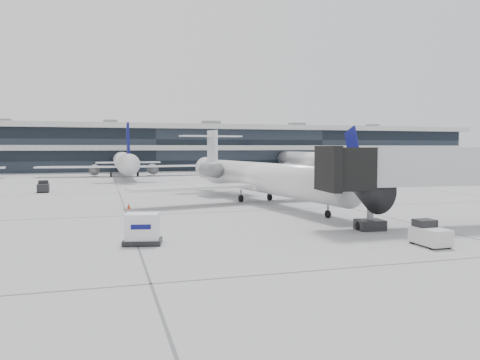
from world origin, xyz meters
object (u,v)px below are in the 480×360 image
object	(u,v)px
jet_bridge	(457,167)
baggage_tug	(429,234)
regional_jet	(261,176)
cargo_uld	(142,229)

from	to	relation	value
jet_bridge	baggage_tug	distance (m)	8.56
regional_jet	cargo_uld	size ratio (longest dim) A/B	13.78
baggage_tug	cargo_uld	size ratio (longest dim) A/B	0.93
jet_bridge	baggage_tug	world-z (taller)	jet_bridge
regional_jet	cargo_uld	distance (m)	22.03
jet_bridge	regional_jet	bearing A→B (deg)	119.89
cargo_uld	jet_bridge	bearing A→B (deg)	11.46
regional_jet	jet_bridge	bearing A→B (deg)	-72.66
regional_jet	baggage_tug	xyz separation A→B (m)	(2.47, -22.51, -2.00)
jet_bridge	baggage_tug	xyz separation A→B (m)	(-6.02, -4.92, -3.58)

